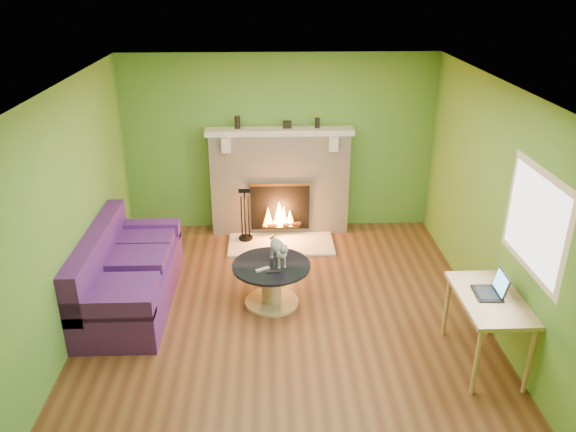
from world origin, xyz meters
name	(u,v)px	position (x,y,z in m)	size (l,w,h in m)	color
floor	(285,315)	(0.00, 0.00, 0.00)	(5.00, 5.00, 0.00)	#572D18
ceiling	(285,87)	(0.00, 0.00, 2.60)	(5.00, 5.00, 0.00)	white
wall_back	(279,144)	(0.00, 2.50, 1.30)	(5.00, 5.00, 0.00)	#5C9530
wall_front	(297,365)	(0.00, -2.50, 1.30)	(5.00, 5.00, 0.00)	#5C9530
wall_left	(69,215)	(-2.25, 0.00, 1.30)	(5.00, 5.00, 0.00)	#5C9530
wall_right	(495,208)	(2.25, 0.00, 1.30)	(5.00, 5.00, 0.00)	#5C9530
window_frame	(536,222)	(2.24, -0.90, 1.55)	(1.20, 1.20, 0.00)	silver
window_pane	(535,222)	(2.23, -0.90, 1.55)	(1.06, 1.06, 0.00)	white
fireplace	(280,182)	(0.00, 2.32, 0.77)	(2.10, 0.46, 1.58)	beige
hearth	(281,244)	(0.00, 1.80, 0.01)	(1.50, 0.75, 0.03)	beige
mantel	(280,131)	(0.00, 2.30, 1.54)	(2.10, 0.28, 0.08)	beige
sofa	(125,276)	(-1.86, 0.35, 0.35)	(0.92, 2.04, 0.91)	#45185D
coffee_table	(271,281)	(-0.15, 0.27, 0.30)	(0.91, 0.91, 0.52)	tan
desk	(489,305)	(1.95, -0.89, 0.67)	(0.59, 1.03, 0.76)	tan
cat	(278,250)	(-0.07, 0.32, 0.68)	(0.20, 0.53, 0.33)	slate
remote_silver	(263,269)	(-0.25, 0.15, 0.53)	(0.17, 0.04, 0.02)	#97979A
remote_black	(273,272)	(-0.13, 0.09, 0.52)	(0.16, 0.04, 0.02)	black
laptop	(489,284)	(1.93, -0.84, 0.88)	(0.27, 0.31, 0.23)	black
fire_tools	(245,214)	(-0.51, 1.95, 0.42)	(0.21, 0.21, 0.78)	black
mantel_vase_left	(237,122)	(-0.59, 2.33, 1.67)	(0.08, 0.08, 0.18)	black
mantel_vase_right	(317,123)	(0.53, 2.33, 1.65)	(0.07, 0.07, 0.14)	black
mantel_box	(287,125)	(0.11, 2.33, 1.63)	(0.12, 0.08, 0.10)	black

